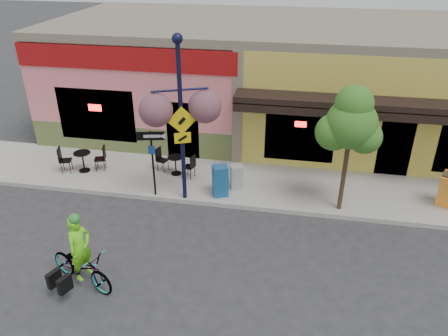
% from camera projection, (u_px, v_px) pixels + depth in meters
% --- Properties ---
extents(ground, '(90.00, 90.00, 0.00)m').
position_uv_depth(ground, '(252.00, 220.00, 13.00)').
color(ground, '#2D2D30').
rests_on(ground, ground).
extents(sidewalk, '(24.00, 3.00, 0.15)m').
position_uv_depth(sidewalk, '(259.00, 185.00, 14.70)').
color(sidewalk, '#9E9B93').
rests_on(sidewalk, ground).
extents(curb, '(24.00, 0.12, 0.15)m').
position_uv_depth(curb, '(254.00, 208.00, 13.44)').
color(curb, '#A8A59E').
rests_on(curb, ground).
extents(building, '(18.20, 8.20, 4.50)m').
position_uv_depth(building, '(276.00, 76.00, 18.46)').
color(building, '#E7727A').
rests_on(building, ground).
extents(bicycle, '(2.04, 1.33, 1.01)m').
position_uv_depth(bicycle, '(82.00, 267.00, 10.39)').
color(bicycle, maroon).
rests_on(bicycle, ground).
extents(cyclist_rider, '(0.59, 0.71, 1.66)m').
position_uv_depth(cyclist_rider, '(82.00, 256.00, 10.23)').
color(cyclist_rider, '#71FF1A').
rests_on(cyclist_rider, ground).
extents(lamp_post, '(1.75, 1.23, 5.09)m').
position_uv_depth(lamp_post, '(181.00, 122.00, 12.65)').
color(lamp_post, black).
rests_on(lamp_post, sidewalk).
extents(one_way_sign, '(0.86, 0.36, 2.20)m').
position_uv_depth(one_way_sign, '(153.00, 164.00, 13.49)').
color(one_way_sign, black).
rests_on(one_way_sign, sidewalk).
extents(cafe_set_left, '(1.71, 1.18, 0.93)m').
position_uv_depth(cafe_set_left, '(83.00, 159.00, 15.19)').
color(cafe_set_left, black).
rests_on(cafe_set_left, sidewalk).
extents(cafe_set_right, '(1.58, 1.09, 0.86)m').
position_uv_depth(cafe_set_right, '(176.00, 163.00, 15.01)').
color(cafe_set_right, black).
rests_on(cafe_set_right, sidewalk).
extents(newspaper_box_blue, '(0.58, 0.56, 1.03)m').
position_uv_depth(newspaper_box_blue, '(220.00, 181.00, 13.73)').
color(newspaper_box_blue, '#165288').
rests_on(newspaper_box_blue, sidewalk).
extents(newspaper_box_grey, '(0.49, 0.47, 0.83)m').
position_uv_depth(newspaper_box_grey, '(236.00, 177.00, 14.15)').
color(newspaper_box_grey, '#A0A0A0').
rests_on(newspaper_box_grey, sidewalk).
extents(street_tree, '(1.81, 1.81, 3.91)m').
position_uv_depth(street_tree, '(347.00, 150.00, 12.37)').
color(street_tree, '#3D7A26').
rests_on(street_tree, sidewalk).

